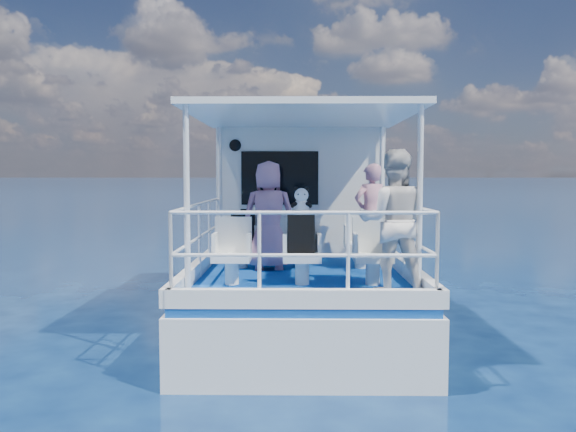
# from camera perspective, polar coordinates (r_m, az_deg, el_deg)

# --- Properties ---
(ground) EXTENTS (2000.00, 2000.00, 0.00)m
(ground) POSITION_cam_1_polar(r_m,az_deg,el_deg) (8.51, 1.34, -11.49)
(ground) COLOR #081B3F
(ground) RESTS_ON ground
(hull) EXTENTS (3.00, 7.00, 1.60)m
(hull) POSITION_cam_1_polar(r_m,az_deg,el_deg) (9.47, 1.28, -9.87)
(hull) COLOR white
(hull) RESTS_ON ground
(deck) EXTENTS (2.90, 6.90, 0.10)m
(deck) POSITION_cam_1_polar(r_m,az_deg,el_deg) (9.31, 1.28, -4.78)
(deck) COLOR navy
(deck) RESTS_ON hull
(cabin) EXTENTS (2.85, 2.00, 2.20)m
(cabin) POSITION_cam_1_polar(r_m,az_deg,el_deg) (10.50, 1.23, 2.53)
(cabin) COLOR white
(cabin) RESTS_ON deck
(canopy) EXTENTS (3.00, 3.20, 0.08)m
(canopy) POSITION_cam_1_polar(r_m,az_deg,el_deg) (8.04, 1.39, 10.20)
(canopy) COLOR white
(canopy) RESTS_ON cabin
(canopy_posts) EXTENTS (2.77, 2.97, 2.20)m
(canopy_posts) POSITION_cam_1_polar(r_m,az_deg,el_deg) (7.95, 1.38, 2.04)
(canopy_posts) COLOR white
(canopy_posts) RESTS_ON deck
(railings) EXTENTS (2.84, 3.59, 1.00)m
(railings) POSITION_cam_1_polar(r_m,az_deg,el_deg) (7.67, 1.40, -2.53)
(railings) COLOR white
(railings) RESTS_ON deck
(seat_port_fwd) EXTENTS (0.48, 0.46, 0.38)m
(seat_port_fwd) POSITION_cam_1_polar(r_m,az_deg,el_deg) (8.52, -4.74, -3.99)
(seat_port_fwd) COLOR white
(seat_port_fwd) RESTS_ON deck
(seat_center_fwd) EXTENTS (0.48, 0.46, 0.38)m
(seat_center_fwd) POSITION_cam_1_polar(r_m,az_deg,el_deg) (8.48, 1.34, -4.01)
(seat_center_fwd) COLOR white
(seat_center_fwd) RESTS_ON deck
(seat_stbd_fwd) EXTENTS (0.48, 0.46, 0.38)m
(seat_stbd_fwd) POSITION_cam_1_polar(r_m,az_deg,el_deg) (8.54, 7.40, -3.99)
(seat_stbd_fwd) COLOR white
(seat_stbd_fwd) RESTS_ON deck
(seat_port_aft) EXTENTS (0.48, 0.46, 0.38)m
(seat_port_aft) POSITION_cam_1_polar(r_m,az_deg,el_deg) (7.24, -5.73, -5.42)
(seat_port_aft) COLOR white
(seat_port_aft) RESTS_ON deck
(seat_center_aft) EXTENTS (0.48, 0.46, 0.38)m
(seat_center_aft) POSITION_cam_1_polar(r_m,az_deg,el_deg) (7.20, 1.44, -5.46)
(seat_center_aft) COLOR white
(seat_center_aft) RESTS_ON deck
(seat_stbd_aft) EXTENTS (0.48, 0.46, 0.38)m
(seat_stbd_aft) POSITION_cam_1_polar(r_m,az_deg,el_deg) (7.26, 8.59, -5.42)
(seat_stbd_aft) COLOR white
(seat_stbd_aft) RESTS_ON deck
(passenger_port_fwd) EXTENTS (0.63, 0.48, 1.61)m
(passenger_port_fwd) POSITION_cam_1_polar(r_m,az_deg,el_deg) (8.28, -1.96, 0.05)
(passenger_port_fwd) COLOR #BF7B99
(passenger_port_fwd) RESTS_ON deck
(passenger_stbd_fwd) EXTENTS (0.68, 0.58, 1.58)m
(passenger_stbd_fwd) POSITION_cam_1_polar(r_m,az_deg,el_deg) (9.00, 8.40, 0.25)
(passenger_stbd_fwd) COLOR #C98296
(passenger_stbd_fwd) RESTS_ON deck
(passenger_stbd_aft) EXTENTS (0.91, 0.75, 1.70)m
(passenger_stbd_aft) POSITION_cam_1_polar(r_m,az_deg,el_deg) (6.72, 10.64, -0.55)
(passenger_stbd_aft) COLOR silver
(passenger_stbd_aft) RESTS_ON deck
(backpack_port) EXTENTS (0.35, 0.19, 0.45)m
(backpack_port) POSITION_cam_1_polar(r_m,az_deg,el_deg) (8.44, -4.59, -1.21)
(backpack_port) COLOR black
(backpack_port) RESTS_ON seat_port_fwd
(backpack_center) EXTENTS (0.34, 0.19, 0.52)m
(backpack_center) POSITION_cam_1_polar(r_m,az_deg,el_deg) (7.13, 1.32, -1.91)
(backpack_center) COLOR black
(backpack_center) RESTS_ON seat_center_aft
(compact_camera) EXTENTS (0.09, 0.06, 0.06)m
(compact_camera) POSITION_cam_1_polar(r_m,az_deg,el_deg) (8.42, -4.51, 0.52)
(compact_camera) COLOR black
(compact_camera) RESTS_ON backpack_port
(panda) EXTENTS (0.23, 0.19, 0.35)m
(panda) POSITION_cam_1_polar(r_m,az_deg,el_deg) (7.13, 1.37, 1.57)
(panda) COLOR white
(panda) RESTS_ON backpack_center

